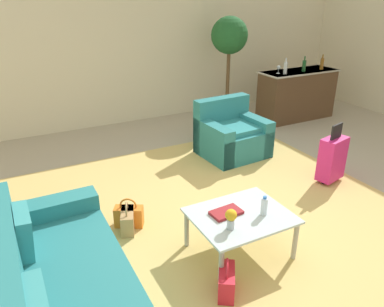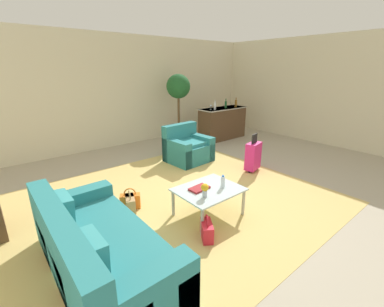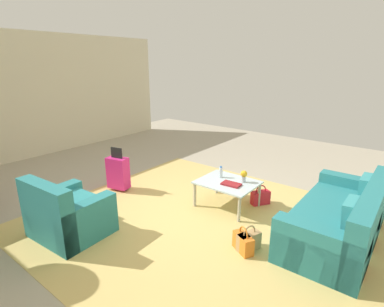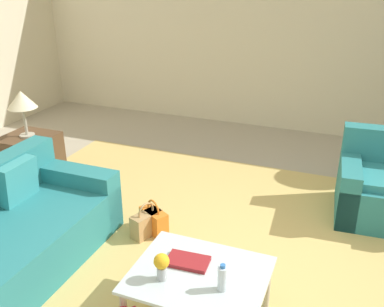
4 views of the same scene
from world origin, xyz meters
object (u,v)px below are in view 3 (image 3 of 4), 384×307
Objects in this scene: couch at (344,221)px; coffee_table_book at (231,184)px; handbag_orange at (243,243)px; handbag_tan at (249,241)px; suitcase_magenta at (118,172)px; flower_vase at (244,175)px; armchair at (66,216)px; handbag_red at (260,197)px; water_bottle at (221,172)px; coffee_table at (227,185)px.

couch reaches higher than coffee_table_book.
handbag_tan is at bearing -118.02° from handbag_orange.
suitcase_magenta reaches higher than handbag_tan.
handbag_tan is (-0.67, 1.04, -0.44)m from flower_vase.
couch is 1.60m from flower_vase.
handbag_red is (-1.72, -2.59, -0.17)m from armchair.
water_bottle is at bearing 27.35° from handbag_red.
coffee_table_book is 0.67m from handbag_red.
flower_vase is at bearing -60.78° from handbag_orange.
couch is 1.42m from handbag_red.
flower_vase is at bearing -57.35° from handbag_tan.
couch is at bearing -177.63° from coffee_table_book.
couch is 6.01× the size of handbag_tan.
armchair reaches higher than handbag_tan.
flower_vase is 1.31m from handbag_tan.
handbag_red is at bearing -73.01° from handbag_orange.
handbag_orange is at bearing 48.32° from couch.
flower_vase is at bearing -159.05° from suitcase_magenta.
armchair is 1.21× the size of suitcase_magenta.
couch is 2.53× the size of suitcase_magenta.
handbag_red is at bearing -123.51° from armchair.
water_bottle is at bearing 6.79° from flower_vase.
handbag_tan and handbag_red have the same top height.
couch reaches higher than handbag_orange.
handbag_tan is at bearing 134.87° from coffee_table.
handbag_orange is (0.04, 0.08, 0.00)m from handbag_tan.
water_bottle reaches higher than coffee_table.
water_bottle is at bearing -156.04° from suitcase_magenta.
flower_vase is 0.57× the size of handbag_tan.
armchair is 2.54m from handbag_tan.
handbag_orange is at bearing 61.98° from handbag_tan.
suitcase_magenta reaches higher than coffee_table_book.
handbag_tan is (0.91, 0.99, -0.17)m from couch.
flower_vase is at bearing -173.21° from water_bottle.
couch reaches higher than flower_vase.
coffee_table is 0.65m from handbag_red.
handbag_tan is at bearing 137.65° from water_bottle.
armchair is at bearing 56.49° from handbag_red.
handbag_orange is at bearing 125.48° from coffee_table_book.
water_bottle is at bearing -42.35° from handbag_tan.
coffee_table_book is (-1.42, -2.09, 0.16)m from armchair.
flower_vase reaches higher than handbag_red.
suitcase_magenta is at bearing 20.95° from flower_vase.
handbag_orange is (-0.42, 1.39, 0.00)m from handbag_red.
water_bottle is at bearing -115.75° from armchair.
flower_vase reaches higher than handbag_tan.
suitcase_magenta is (2.12, 0.62, -0.11)m from coffee_table_book.
suitcase_magenta is 2.37× the size of handbag_red.
coffee_table is at bearing -45.13° from handbag_tan.
suitcase_magenta is 2.37× the size of handbag_orange.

